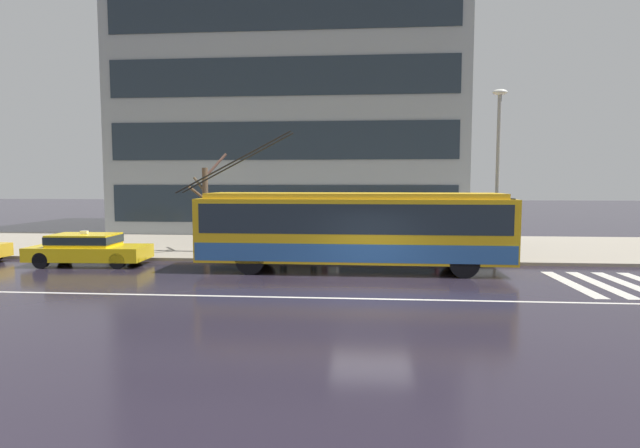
% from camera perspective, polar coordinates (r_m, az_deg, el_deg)
% --- Properties ---
extents(ground_plane, '(160.00, 160.00, 0.00)m').
position_cam_1_polar(ground_plane, '(15.66, 5.93, -7.51)').
color(ground_plane, '#25202C').
extents(sidewalk_slab, '(80.00, 10.00, 0.14)m').
position_cam_1_polar(sidewalk_slab, '(25.49, 5.43, -2.58)').
color(sidewalk_slab, gray).
rests_on(sidewalk_slab, ground_plane).
extents(crosswalk_stripe_edge_near, '(0.44, 4.40, 0.01)m').
position_cam_1_polar(crosswalk_stripe_edge_near, '(18.46, 26.74, -6.10)').
color(crosswalk_stripe_edge_near, beige).
rests_on(crosswalk_stripe_edge_near, ground_plane).
extents(crosswalk_stripe_inner_a, '(0.44, 4.40, 0.01)m').
position_cam_1_polar(crosswalk_stripe_inner_a, '(18.82, 29.29, -6.00)').
color(crosswalk_stripe_inner_a, beige).
rests_on(crosswalk_stripe_inner_a, ground_plane).
extents(crosswalk_stripe_center, '(0.44, 4.40, 0.01)m').
position_cam_1_polar(crosswalk_stripe_center, '(19.21, 31.74, -5.90)').
color(crosswalk_stripe_center, beige).
rests_on(crosswalk_stripe_center, ground_plane).
extents(lane_centre_line, '(72.00, 0.14, 0.01)m').
position_cam_1_polar(lane_centre_line, '(14.49, 6.04, -8.50)').
color(lane_centre_line, silver).
rests_on(lane_centre_line, ground_plane).
extents(trolleybus, '(12.48, 2.65, 5.23)m').
position_cam_1_polar(trolleybus, '(18.76, 3.83, -0.47)').
color(trolleybus, gold).
rests_on(trolleybus, ground_plane).
extents(taxi_queued_behind_bus, '(4.65, 2.01, 1.39)m').
position_cam_1_polar(taxi_queued_behind_bus, '(22.10, -25.02, -2.48)').
color(taxi_queued_behind_bus, yellow).
rests_on(taxi_queued_behind_bus, ground_plane).
extents(bus_shelter, '(3.94, 1.86, 2.48)m').
position_cam_1_polar(bus_shelter, '(22.75, -2.57, 1.53)').
color(bus_shelter, gray).
rests_on(bus_shelter, sidewalk_slab).
extents(pedestrian_at_shelter, '(1.29, 1.29, 1.91)m').
position_cam_1_polar(pedestrian_at_shelter, '(20.88, -0.92, 0.11)').
color(pedestrian_at_shelter, black).
rests_on(pedestrian_at_shelter, sidewalk_slab).
extents(pedestrian_approaching_curb, '(1.34, 1.34, 1.95)m').
position_cam_1_polar(pedestrian_approaching_curb, '(22.83, 0.74, 0.63)').
color(pedestrian_approaching_curb, '#2A1527').
rests_on(pedestrian_approaching_curb, sidewalk_slab).
extents(pedestrian_walking_past, '(1.56, 1.56, 1.93)m').
position_cam_1_polar(pedestrian_walking_past, '(22.92, 13.38, 0.64)').
color(pedestrian_walking_past, black).
rests_on(pedestrian_walking_past, sidewalk_slab).
extents(pedestrian_waiting_by_pole, '(1.41, 1.41, 1.97)m').
position_cam_1_polar(pedestrian_waiting_by_pole, '(21.35, -4.01, 0.45)').
color(pedestrian_waiting_by_pole, black).
rests_on(pedestrian_waiting_by_pole, sidewalk_slab).
extents(street_lamp, '(0.60, 0.32, 6.94)m').
position_cam_1_polar(street_lamp, '(21.80, 19.67, 6.87)').
color(street_lamp, gray).
rests_on(street_lamp, sidewalk_slab).
extents(street_tree_bare, '(1.54, 2.09, 4.54)m').
position_cam_1_polar(street_tree_bare, '(23.52, -12.93, 2.25)').
color(street_tree_bare, brown).
rests_on(street_tree_bare, sidewalk_slab).
extents(office_tower_corner_left, '(22.32, 14.92, 19.14)m').
position_cam_1_polar(office_tower_corner_left, '(37.57, -2.68, 14.35)').
color(office_tower_corner_left, gray).
rests_on(office_tower_corner_left, ground_plane).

